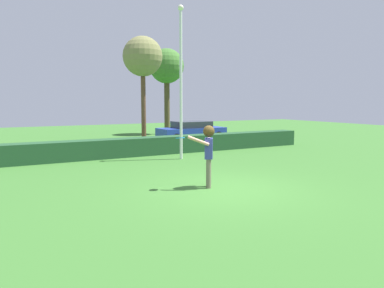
{
  "coord_description": "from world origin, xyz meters",
  "views": [
    {
      "loc": [
        -5.35,
        -8.09,
        2.44
      ],
      "look_at": [
        -0.24,
        1.37,
        1.15
      ],
      "focal_mm": 32.85,
      "sensor_mm": 36.0,
      "label": 1
    }
  ],
  "objects_px": {
    "person": "(208,148)",
    "parked_car_blue": "(192,130)",
    "lamppost": "(181,76)",
    "birch_tree": "(167,68)",
    "frisbee": "(180,138)",
    "willow_tree": "(143,58)"
  },
  "relations": [
    {
      "from": "frisbee",
      "to": "birch_tree",
      "type": "distance_m",
      "value": 17.56
    },
    {
      "from": "person",
      "to": "lamppost",
      "type": "distance_m",
      "value": 5.67
    },
    {
      "from": "parked_car_blue",
      "to": "frisbee",
      "type": "bearing_deg",
      "value": -119.82
    },
    {
      "from": "person",
      "to": "birch_tree",
      "type": "height_order",
      "value": "birch_tree"
    },
    {
      "from": "lamppost",
      "to": "birch_tree",
      "type": "height_order",
      "value": "birch_tree"
    },
    {
      "from": "parked_car_blue",
      "to": "person",
      "type": "bearing_deg",
      "value": -116.06
    },
    {
      "from": "frisbee",
      "to": "lamppost",
      "type": "relative_size",
      "value": 0.04
    },
    {
      "from": "person",
      "to": "parked_car_blue",
      "type": "distance_m",
      "value": 12.01
    },
    {
      "from": "person",
      "to": "willow_tree",
      "type": "height_order",
      "value": "willow_tree"
    },
    {
      "from": "lamppost",
      "to": "person",
      "type": "bearing_deg",
      "value": -107.98
    },
    {
      "from": "lamppost",
      "to": "birch_tree",
      "type": "relative_size",
      "value": 1.0
    },
    {
      "from": "willow_tree",
      "to": "birch_tree",
      "type": "relative_size",
      "value": 1.02
    },
    {
      "from": "birch_tree",
      "to": "willow_tree",
      "type": "bearing_deg",
      "value": -133.7
    },
    {
      "from": "person",
      "to": "birch_tree",
      "type": "distance_m",
      "value": 17.54
    },
    {
      "from": "person",
      "to": "lamppost",
      "type": "height_order",
      "value": "lamppost"
    },
    {
      "from": "lamppost",
      "to": "willow_tree",
      "type": "distance_m",
      "value": 8.15
    },
    {
      "from": "person",
      "to": "lamppost",
      "type": "xyz_separation_m",
      "value": [
        1.59,
        4.89,
        2.39
      ]
    },
    {
      "from": "frisbee",
      "to": "willow_tree",
      "type": "xyz_separation_m",
      "value": [
        3.65,
        12.55,
        3.76
      ]
    },
    {
      "from": "parked_car_blue",
      "to": "birch_tree",
      "type": "distance_m",
      "value": 6.83
    },
    {
      "from": "frisbee",
      "to": "birch_tree",
      "type": "height_order",
      "value": "birch_tree"
    },
    {
      "from": "lamppost",
      "to": "birch_tree",
      "type": "distance_m",
      "value": 12.06
    },
    {
      "from": "lamppost",
      "to": "willow_tree",
      "type": "bearing_deg",
      "value": 80.81
    }
  ]
}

